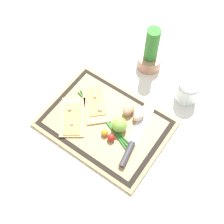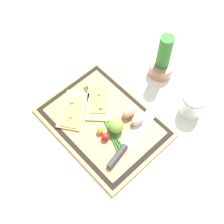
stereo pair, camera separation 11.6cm
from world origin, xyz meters
The scene contains 13 objects.
ground_plane centered at (0.00, 0.00, 0.00)m, with size 6.00×6.00×0.00m, color silver.
cutting_board centered at (0.00, 0.00, 0.01)m, with size 0.45×0.34×0.02m.
pizza_slice_near centered at (-0.11, -0.06, 0.02)m, with size 0.17×0.19×0.02m.
pizza_slice_far centered at (-0.07, 0.04, 0.02)m, with size 0.18×0.18×0.02m.
knife centered at (0.13, -0.02, 0.02)m, with size 0.08×0.27×0.02m.
egg_brown centered at (0.05, 0.09, 0.04)m, with size 0.04×0.06×0.04m, color tan.
egg_pink centered at (0.09, 0.09, 0.04)m, with size 0.04×0.06×0.04m, color beige.
lime centered at (0.06, 0.01, 0.04)m, with size 0.06×0.06×0.06m, color #7FB742.
cherry_tomato_red centered at (0.06, -0.04, 0.03)m, with size 0.03×0.03×0.03m, color red.
cherry_tomato_yellow centered at (0.03, -0.04, 0.03)m, with size 0.03×0.03×0.03m, color orange.
scallion_bunch centered at (-0.02, 0.01, 0.02)m, with size 0.30×0.12×0.01m.
herb_pot centered at (-0.01, 0.33, 0.07)m, with size 0.10×0.10×0.21m.
sauce_jar centered at (0.19, 0.28, 0.04)m, with size 0.09×0.09×0.10m.
Camera 2 is at (0.42, -0.35, 1.04)m, focal length 50.00 mm.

